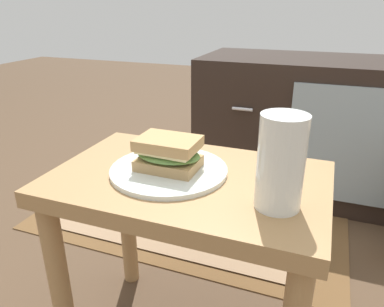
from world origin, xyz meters
The scene contains 6 objects.
side_table centered at (0.00, 0.00, 0.37)m, with size 0.56×0.36×0.46m.
tv_cabinet centered at (0.21, 0.95, 0.29)m, with size 0.96×0.46×0.58m.
area_rug centered at (-0.20, 0.52, 0.00)m, with size 1.18×0.61×0.01m.
plate centered at (-0.04, 0.00, 0.47)m, with size 0.24×0.24×0.01m, color silver.
sandwich_front centered at (-0.04, 0.00, 0.50)m, with size 0.13×0.10×0.07m.
beer_glass centered at (0.19, -0.06, 0.54)m, with size 0.08×0.08×0.17m.
Camera 1 is at (0.24, -0.63, 0.79)m, focal length 34.14 mm.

